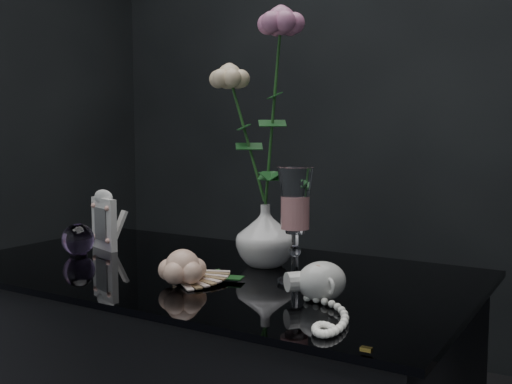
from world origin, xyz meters
The scene contains 8 objects.
vase centered at (0.09, 0.13, 0.83)m, with size 0.12×0.12×0.13m, color white.
wine_glass centered at (0.21, 0.04, 0.87)m, with size 0.06×0.06×0.21m, color white, non-canonical shape.
picture_frame centered at (-0.32, 0.09, 0.83)m, with size 0.10×0.08×0.14m, color white, non-canonical shape.
paperweight centered at (-0.32, 0.01, 0.80)m, with size 0.07×0.07×0.07m, color #976EB3, non-canonical shape.
paper_fan centered at (0.00, -0.05, 0.77)m, with size 0.21×0.16×0.02m, color #FBEDC9, non-canonical shape.
loose_rose centered at (0.04, -0.08, 0.79)m, with size 0.15×0.19×0.07m, color beige, non-canonical shape.
pearl_jar centered at (0.30, -0.04, 0.80)m, with size 0.23×0.24×0.07m, color silver, non-canonical shape.
roses centered at (0.08, 0.14, 1.08)m, with size 0.19×0.10×0.44m.
Camera 1 is at (0.70, -0.91, 1.04)m, focal length 42.00 mm.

